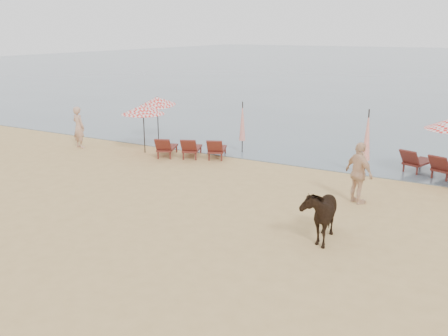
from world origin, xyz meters
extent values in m
plane|color=tan|center=(0.00, 0.00, 0.00)|extent=(120.00, 120.00, 0.00)
cube|color=maroon|center=(-4.95, 8.98, 0.34)|extent=(1.08, 1.48, 0.08)
cube|color=maroon|center=(-4.68, 8.31, 0.60)|extent=(0.74, 0.64, 0.59)
cube|color=maroon|center=(-3.98, 9.37, 0.34)|extent=(1.08, 1.48, 0.08)
cube|color=maroon|center=(-3.71, 8.71, 0.60)|extent=(0.74, 0.64, 0.59)
cube|color=maroon|center=(-3.00, 9.77, 0.34)|extent=(1.08, 1.48, 0.08)
cube|color=maroon|center=(-2.73, 9.11, 0.60)|extent=(0.74, 0.64, 0.59)
cube|color=maroon|center=(4.60, 11.67, 0.35)|extent=(1.08, 1.53, 0.08)
cube|color=maroon|center=(4.35, 10.97, 0.63)|extent=(0.76, 0.65, 0.61)
cube|color=maroon|center=(5.63, 11.30, 0.35)|extent=(1.08, 1.53, 0.08)
cube|color=maroon|center=(5.38, 10.60, 0.63)|extent=(0.76, 0.65, 0.61)
cylinder|color=black|center=(-6.11, 8.93, 0.96)|extent=(0.04, 0.04, 1.91)
cone|color=red|center=(-6.11, 8.93, 1.87)|extent=(1.82, 1.82, 0.39)
sphere|color=black|center=(-6.11, 8.93, 2.04)|extent=(0.07, 0.07, 0.07)
cylinder|color=black|center=(-7.06, 11.18, 0.96)|extent=(0.04, 0.04, 1.92)
cone|color=red|center=(-7.06, 11.18, 1.88)|extent=(1.70, 1.73, 0.58)
sphere|color=black|center=(-7.06, 11.18, 2.06)|extent=(0.07, 0.07, 0.07)
cylinder|color=black|center=(-2.47, 10.98, 1.10)|extent=(0.05, 0.05, 2.20)
cone|color=red|center=(-2.47, 10.98, 1.36)|extent=(0.27, 0.27, 1.65)
cylinder|color=black|center=(3.00, 9.99, 1.21)|extent=(0.05, 0.05, 2.43)
cone|color=red|center=(3.00, 9.99, 1.51)|extent=(0.30, 0.30, 1.82)
imported|color=black|center=(3.41, 3.79, 0.71)|extent=(1.05, 1.78, 1.41)
imported|color=tan|center=(-9.23, 8.26, 0.92)|extent=(0.75, 0.57, 1.85)
imported|color=#DAAD88|center=(3.54, 6.98, 0.94)|extent=(1.17, 1.00, 1.89)
camera|label=1|loc=(7.05, -7.54, 5.11)|focal=40.00mm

